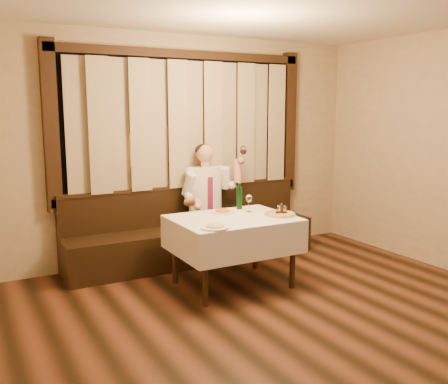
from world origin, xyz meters
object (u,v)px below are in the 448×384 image
pasta_cream (215,225)px  cruet_caddy (282,211)px  banquette (193,237)px  green_bottle (239,198)px  pasta_red (223,210)px  dining_table (233,227)px  pizza (280,214)px  seated_man (209,194)px

pasta_cream → cruet_caddy: size_ratio=2.28×
banquette → green_bottle: bearing=-66.7°
pasta_red → dining_table: bearing=-92.9°
pasta_red → pasta_cream: pasta_cream is taller
pasta_cream → pasta_red: bearing=55.7°
banquette → pasta_cream: (-0.40, -1.38, 0.48)m
cruet_caddy → banquette: bearing=137.3°
dining_table → cruet_caddy: 0.57m
pizza → cruet_caddy: size_ratio=2.79×
banquette → dining_table: (0.00, -1.02, 0.34)m
seated_man → green_bottle: bearing=-79.7°
dining_table → pasta_cream: bearing=-138.7°
banquette → pizza: (0.49, -1.19, 0.46)m
banquette → green_bottle: green_bottle is taller
pizza → cruet_caddy: (0.04, 0.02, 0.03)m
pasta_red → cruet_caddy: bearing=-37.2°
pasta_red → pizza: bearing=-41.2°
pizza → pasta_cream: size_ratio=1.23×
dining_table → green_bottle: green_bottle is taller
pasta_cream → cruet_caddy: bearing=12.9°
green_bottle → cruet_caddy: green_bottle is taller
dining_table → pizza: (0.49, -0.16, 0.12)m
green_bottle → pasta_red: bearing=-159.2°
banquette → pasta_red: 0.91m
pasta_red → seated_man: 0.70m
banquette → pasta_cream: size_ratio=11.25×
cruet_caddy → seated_man: seated_man is taller
dining_table → seated_man: (0.18, 0.93, 0.20)m
seated_man → dining_table: bearing=-101.0°
green_bottle → seated_man: seated_man is taller
dining_table → pasta_red: size_ratio=4.81×
banquette → dining_table: bearing=-90.0°
banquette → pizza: bearing=-67.6°
pizza → green_bottle: size_ratio=1.12×
banquette → cruet_caddy: (0.53, -1.16, 0.49)m
cruet_caddy → pasta_red: bearing=165.6°
green_bottle → pasta_cream: bearing=-134.1°
pasta_cream → green_bottle: bearing=45.9°
pizza → pasta_red: (-0.48, 0.42, 0.02)m
pizza → green_bottle: green_bottle is taller
pasta_cream → seated_man: size_ratio=0.19×
dining_table → pizza: 0.53m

